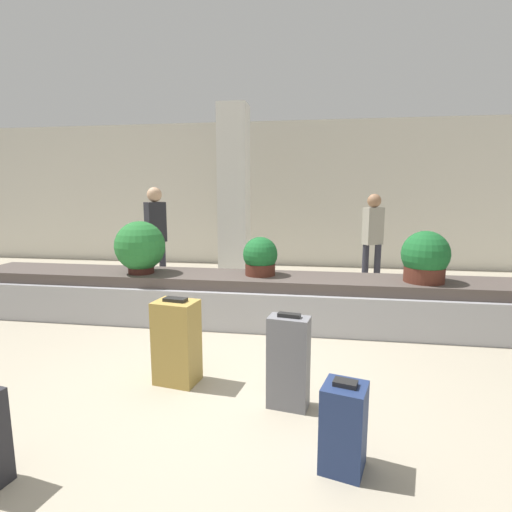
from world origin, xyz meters
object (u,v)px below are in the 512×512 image
at_px(potted_plant_0, 425,258).
at_px(pillar, 234,196).
at_px(suitcase_2, 344,427).
at_px(potted_plant_2, 140,247).
at_px(suitcase_3, 177,342).
at_px(traveler_0, 373,233).
at_px(traveler_1, 156,229).
at_px(potted_plant_1, 260,257).
at_px(suitcase_1, 288,362).

bearing_deg(potted_plant_0, pillar, 140.41).
distance_m(suitcase_2, potted_plant_2, 3.64).
bearing_deg(suitcase_2, suitcase_3, 161.13).
relative_size(suitcase_2, traveler_0, 0.35).
xyz_separation_m(pillar, traveler_1, (-1.17, -0.86, -0.55)).
bearing_deg(traveler_0, pillar, -36.22).
bearing_deg(pillar, traveler_1, -143.69).
distance_m(pillar, potted_plant_1, 2.47).
xyz_separation_m(potted_plant_2, traveler_0, (3.21, 2.12, 0.01)).
distance_m(suitcase_2, traveler_1, 5.04).
bearing_deg(suitcase_3, suitcase_1, -5.57).
distance_m(suitcase_2, suitcase_3, 1.68).
distance_m(suitcase_3, potted_plant_1, 1.90).
height_order(suitcase_1, suitcase_2, suitcase_1).
bearing_deg(traveler_1, traveler_0, -41.93).
xyz_separation_m(pillar, suitcase_2, (1.71, -4.92, -1.32)).
distance_m(suitcase_1, suitcase_3, 1.04).
relative_size(pillar, traveler_0, 1.95).
height_order(pillar, traveler_1, pillar).
bearing_deg(traveler_1, suitcase_1, -105.70).
distance_m(suitcase_1, potted_plant_2, 2.89).
bearing_deg(suitcase_3, potted_plant_1, 83.82).
distance_m(suitcase_1, traveler_1, 4.27).
height_order(suitcase_2, traveler_0, traveler_0).
xyz_separation_m(suitcase_2, potted_plant_1, (-0.91, 2.70, 0.58)).
xyz_separation_m(pillar, traveler_0, (2.45, -0.22, -0.62)).
bearing_deg(suitcase_3, suitcase_2, -24.51).
bearing_deg(traveler_1, potted_plant_0, -72.07).
xyz_separation_m(pillar, potted_plant_2, (-0.76, -2.34, -0.64)).
height_order(suitcase_1, suitcase_3, suitcase_3).
bearing_deg(suitcase_2, traveler_0, 95.88).
distance_m(pillar, potted_plant_2, 2.54).
bearing_deg(suitcase_1, potted_plant_2, 147.02).
bearing_deg(potted_plant_2, suitcase_1, -42.55).
relative_size(suitcase_2, potted_plant_2, 0.84).
xyz_separation_m(suitcase_1, potted_plant_2, (-2.09, 1.91, 0.59)).
height_order(suitcase_2, potted_plant_2, potted_plant_2).
relative_size(suitcase_3, potted_plant_2, 1.13).
height_order(potted_plant_0, traveler_0, traveler_0).
xyz_separation_m(suitcase_1, potted_plant_1, (-0.52, 2.04, 0.48)).
height_order(potted_plant_1, potted_plant_2, potted_plant_2).
bearing_deg(suitcase_3, potted_plant_2, 132.33).
bearing_deg(traveler_0, potted_plant_0, 68.04).
bearing_deg(suitcase_2, potted_plant_0, 82.45).
distance_m(potted_plant_0, potted_plant_1, 1.98).
bearing_deg(potted_plant_2, suitcase_3, -56.82).
bearing_deg(potted_plant_0, potted_plant_2, -179.41).
xyz_separation_m(traveler_0, traveler_1, (-3.61, -0.64, 0.08)).
height_order(suitcase_1, potted_plant_0, potted_plant_0).
distance_m(pillar, potted_plant_0, 3.68).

